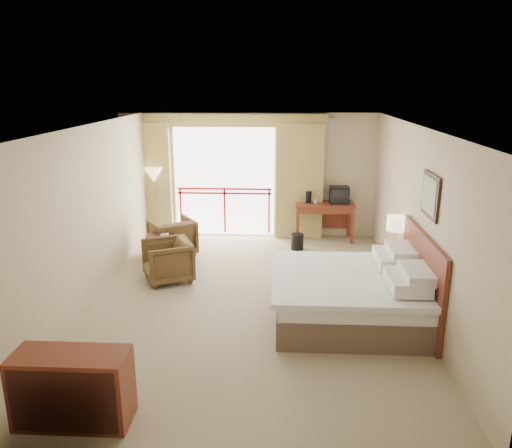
# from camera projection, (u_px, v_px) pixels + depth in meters

# --- Properties ---
(floor) EXTENTS (7.00, 7.00, 0.00)m
(floor) POSITION_uv_depth(u_px,v_px,m) (251.00, 299.00, 7.92)
(floor) COLOR gray
(floor) RESTS_ON ground
(ceiling) EXTENTS (7.00, 7.00, 0.00)m
(ceiling) POSITION_uv_depth(u_px,v_px,m) (250.00, 127.00, 7.18)
(ceiling) COLOR white
(ceiling) RESTS_ON wall_back
(wall_back) EXTENTS (5.00, 0.00, 5.00)m
(wall_back) POSITION_uv_depth(u_px,v_px,m) (261.00, 175.00, 10.91)
(wall_back) COLOR #C5B28C
(wall_back) RESTS_ON ground
(wall_front) EXTENTS (5.00, 0.00, 5.00)m
(wall_front) POSITION_uv_depth(u_px,v_px,m) (223.00, 325.00, 4.19)
(wall_front) COLOR #C5B28C
(wall_front) RESTS_ON ground
(wall_left) EXTENTS (0.00, 7.00, 7.00)m
(wall_left) POSITION_uv_depth(u_px,v_px,m) (89.00, 215.00, 7.68)
(wall_left) COLOR #C5B28C
(wall_left) RESTS_ON ground
(wall_right) EXTENTS (0.00, 7.00, 7.00)m
(wall_right) POSITION_uv_depth(u_px,v_px,m) (418.00, 219.00, 7.42)
(wall_right) COLOR #C5B28C
(wall_right) RESTS_ON ground
(balcony_door) EXTENTS (2.40, 0.00, 2.40)m
(balcony_door) POSITION_uv_depth(u_px,v_px,m) (224.00, 182.00, 10.98)
(balcony_door) COLOR white
(balcony_door) RESTS_ON wall_back
(balcony_railing) EXTENTS (2.09, 0.03, 1.02)m
(balcony_railing) POSITION_uv_depth(u_px,v_px,m) (225.00, 199.00, 11.06)
(balcony_railing) COLOR #B40F10
(balcony_railing) RESTS_ON wall_back
(curtain_left) EXTENTS (1.00, 0.26, 2.50)m
(curtain_left) POSITION_uv_depth(u_px,v_px,m) (149.00, 180.00, 10.92)
(curtain_left) COLOR olive
(curtain_left) RESTS_ON wall_back
(curtain_right) EXTENTS (1.00, 0.26, 2.50)m
(curtain_right) POSITION_uv_depth(u_px,v_px,m) (300.00, 182.00, 10.75)
(curtain_right) COLOR olive
(curtain_right) RESTS_ON wall_back
(valance) EXTENTS (4.40, 0.22, 0.28)m
(valance) POSITION_uv_depth(u_px,v_px,m) (223.00, 120.00, 10.51)
(valance) COLOR olive
(valance) RESTS_ON wall_back
(hvac_vent) EXTENTS (0.50, 0.04, 0.50)m
(hvac_vent) POSITION_uv_depth(u_px,v_px,m) (322.00, 130.00, 10.54)
(hvac_vent) COLOR silver
(hvac_vent) RESTS_ON wall_back
(bed) EXTENTS (2.13, 2.06, 0.97)m
(bed) POSITION_uv_depth(u_px,v_px,m) (352.00, 295.00, 7.16)
(bed) COLOR brown
(bed) RESTS_ON floor
(headboard) EXTENTS (0.06, 2.10, 1.30)m
(headboard) POSITION_uv_depth(u_px,v_px,m) (421.00, 278.00, 7.04)
(headboard) COLOR #5D2317
(headboard) RESTS_ON wall_right
(framed_art) EXTENTS (0.04, 0.72, 0.60)m
(framed_art) POSITION_uv_depth(u_px,v_px,m) (430.00, 195.00, 6.71)
(framed_art) COLOR black
(framed_art) RESTS_ON wall_right
(nightstand) EXTENTS (0.47, 0.55, 0.64)m
(nightstand) POSITION_uv_depth(u_px,v_px,m) (393.00, 267.00, 8.42)
(nightstand) COLOR #5D2317
(nightstand) RESTS_ON floor
(table_lamp) EXTENTS (0.30, 0.30, 0.53)m
(table_lamp) POSITION_uv_depth(u_px,v_px,m) (396.00, 224.00, 8.26)
(table_lamp) COLOR tan
(table_lamp) RESTS_ON nightstand
(phone) EXTENTS (0.17, 0.13, 0.07)m
(phone) POSITION_uv_depth(u_px,v_px,m) (394.00, 249.00, 8.18)
(phone) COLOR black
(phone) RESTS_ON nightstand
(desk) EXTENTS (1.26, 0.61, 0.82)m
(desk) POSITION_uv_depth(u_px,v_px,m) (324.00, 211.00, 10.79)
(desk) COLOR #5D2317
(desk) RESTS_ON floor
(tv) EXTENTS (0.40, 0.32, 0.36)m
(tv) POSITION_uv_depth(u_px,v_px,m) (339.00, 195.00, 10.62)
(tv) COLOR black
(tv) RESTS_ON desk
(coffee_maker) EXTENTS (0.14, 0.14, 0.25)m
(coffee_maker) POSITION_uv_depth(u_px,v_px,m) (309.00, 197.00, 10.68)
(coffee_maker) COLOR black
(coffee_maker) RESTS_ON desk
(cup) EXTENTS (0.08, 0.08, 0.09)m
(cup) POSITION_uv_depth(u_px,v_px,m) (316.00, 201.00, 10.64)
(cup) COLOR white
(cup) RESTS_ON desk
(wastebasket) EXTENTS (0.31, 0.31, 0.33)m
(wastebasket) POSITION_uv_depth(u_px,v_px,m) (297.00, 242.00, 10.24)
(wastebasket) COLOR black
(wastebasket) RESTS_ON floor
(armchair_far) EXTENTS (1.11, 1.12, 0.74)m
(armchair_far) POSITION_uv_depth(u_px,v_px,m) (173.00, 255.00, 9.95)
(armchair_far) COLOR #49351F
(armchair_far) RESTS_ON floor
(armchair_near) EXTENTS (1.04, 1.03, 0.72)m
(armchair_near) POSITION_uv_depth(u_px,v_px,m) (169.00, 280.00, 8.67)
(armchair_near) COLOR #49351F
(armchair_near) RESTS_ON floor
(side_table) EXTENTS (0.53, 0.53, 0.57)m
(side_table) POSITION_uv_depth(u_px,v_px,m) (161.00, 244.00, 9.35)
(side_table) COLOR black
(side_table) RESTS_ON floor
(book) EXTENTS (0.19, 0.24, 0.02)m
(book) POSITION_uv_depth(u_px,v_px,m) (160.00, 235.00, 9.30)
(book) COLOR white
(book) RESTS_ON side_table
(floor_lamp) EXTENTS (0.40, 0.40, 1.56)m
(floor_lamp) POSITION_uv_depth(u_px,v_px,m) (154.00, 178.00, 10.71)
(floor_lamp) COLOR tan
(floor_lamp) RESTS_ON floor
(dresser) EXTENTS (1.14, 0.48, 0.76)m
(dresser) POSITION_uv_depth(u_px,v_px,m) (72.00, 388.00, 4.97)
(dresser) COLOR #5D2317
(dresser) RESTS_ON floor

